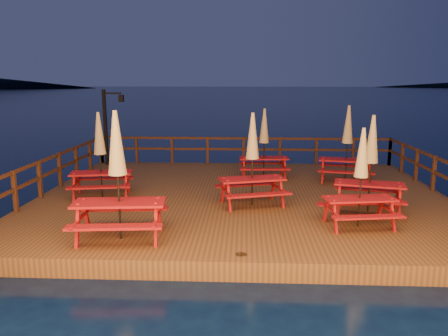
{
  "coord_description": "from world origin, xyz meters",
  "views": [
    {
      "loc": [
        0.05,
        -12.67,
        3.76
      ],
      "look_at": [
        -0.59,
        0.6,
        1.08
      ],
      "focal_mm": 35.0,
      "sensor_mm": 36.0,
      "label": 1
    }
  ],
  "objects_px": {
    "picnic_table_0": "(100,154)",
    "picnic_table_2": "(252,158)",
    "picnic_table_1": "(347,143)",
    "lamp_post": "(109,120)"
  },
  "relations": [
    {
      "from": "lamp_post",
      "to": "picnic_table_2",
      "type": "bearing_deg",
      "value": -45.21
    },
    {
      "from": "picnic_table_1",
      "to": "picnic_table_0",
      "type": "bearing_deg",
      "value": -151.04
    },
    {
      "from": "lamp_post",
      "to": "picnic_table_1",
      "type": "distance_m",
      "value": 9.25
    },
    {
      "from": "picnic_table_0",
      "to": "picnic_table_1",
      "type": "relative_size",
      "value": 0.97
    },
    {
      "from": "lamp_post",
      "to": "picnic_table_2",
      "type": "height_order",
      "value": "lamp_post"
    },
    {
      "from": "picnic_table_0",
      "to": "picnic_table_2",
      "type": "relative_size",
      "value": 0.98
    },
    {
      "from": "lamp_post",
      "to": "picnic_table_0",
      "type": "distance_m",
      "value": 5.22
    },
    {
      "from": "lamp_post",
      "to": "picnic_table_0",
      "type": "relative_size",
      "value": 1.21
    },
    {
      "from": "picnic_table_0",
      "to": "picnic_table_1",
      "type": "xyz_separation_m",
      "value": [
        7.55,
        2.33,
        0.04
      ]
    },
    {
      "from": "lamp_post",
      "to": "picnic_table_1",
      "type": "xyz_separation_m",
      "value": [
        8.83,
        -2.71,
        -0.47
      ]
    }
  ]
}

